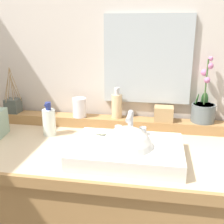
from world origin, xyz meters
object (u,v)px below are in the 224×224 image
Objects in this scene: sink_basin at (127,152)px; lotion_bottle at (49,121)px; tumbler_cup at (79,107)px; trinket_box at (164,114)px; potted_plant at (203,109)px; soap_bar at (102,132)px; reed_diffuser at (13,105)px; soap_dispenser at (117,105)px.

lotion_bottle is at bearing 154.17° from sink_basin.
tumbler_cup reaches higher than trinket_box.
lotion_bottle is (-0.76, -0.18, -0.05)m from potted_plant.
trinket_box is at bearing 44.26° from soap_bar.
reed_diffuser is 2.65× the size of trinket_box.
potted_plant is at bearing 47.95° from sink_basin.
sink_basin is 0.40m from soap_dispenser.
tumbler_cup is (-0.20, -0.02, -0.02)m from soap_dispenser.
soap_bar is 0.55m from potted_plant.
soap_dispenser is at bearing 177.33° from trinket_box.
soap_dispenser is 1.58× the size of tumbler_cup.
reed_diffuser is at bearing -179.00° from potted_plant.
sink_basin is 4.33× the size of tumbler_cup.
potted_plant is 0.45m from soap_dispenser.
reed_diffuser is 0.33m from lotion_bottle.
soap_bar is 0.27× the size of reed_diffuser.
soap_bar is at bearing -148.77° from potted_plant.
potted_plant reaches higher than reed_diffuser.
potted_plant reaches higher than sink_basin.
sink_basin is 2.65× the size of lotion_bottle.
potted_plant is at bearing 13.41° from lotion_bottle.
sink_basin is 0.16m from soap_bar.
potted_plant is 0.20m from trinket_box.
trinket_box is 0.57× the size of lotion_bottle.
lotion_bottle is (-0.56, -0.16, -0.02)m from trinket_box.
lotion_bottle is (-0.29, 0.10, -0.00)m from soap_bar.
tumbler_cup is 0.40× the size of reed_diffuser.
potted_plant is at bearing 1.00° from reed_diffuser.
tumbler_cup is at bearing -177.33° from potted_plant.
soap_dispenser is 1.69× the size of trinket_box.
trinket_box reaches higher than soap_bar.
sink_basin is 0.52m from potted_plant.
lotion_bottle reaches higher than soap_bar.
lotion_bottle is (0.28, -0.16, -0.03)m from reed_diffuser.
sink_basin is 2.75× the size of soap_dispenser.
reed_diffuser is at bearing 152.36° from sink_basin.
lotion_bottle reaches higher than trinket_box.
trinket_box is at bearing -0.15° from reed_diffuser.
soap_bar is 0.63m from reed_diffuser.
sink_basin is 1.75× the size of reed_diffuser.
tumbler_cup is (-0.65, -0.03, -0.02)m from potted_plant.
soap_dispenser is 0.20m from tumbler_cup.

